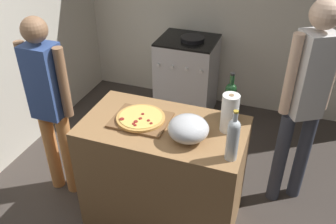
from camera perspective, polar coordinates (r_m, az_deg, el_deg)
name	(u,v)px	position (r m, az deg, el deg)	size (l,w,h in m)	color
ground_plane	(189,168)	(3.53, 3.35, -8.94)	(3.96, 3.28, 0.02)	#3F3833
kitchen_wall_left	(13,17)	(3.66, -23.56, 13.71)	(0.10, 3.28, 2.60)	silver
counter	(164,173)	(2.79, -0.70, -9.73)	(1.17, 0.65, 0.90)	#9E7247
cutting_board	(141,120)	(2.55, -4.37, -1.29)	(0.40, 0.32, 0.02)	brown
pizza	(141,118)	(2.54, -4.39, -0.91)	(0.35, 0.35, 0.03)	tan
mixing_bowl	(188,129)	(2.33, 3.26, -2.68)	(0.27, 0.27, 0.17)	#B2B2B7
paper_towel_roll	(230,113)	(2.42, 9.81, -0.18)	(0.12, 0.12, 0.28)	white
wine_bottle_green	(230,99)	(2.54, 9.87, 2.03)	(0.08, 0.08, 0.36)	#143819
wine_bottle_amber	(233,138)	(2.16, 10.32, -4.07)	(0.08, 0.08, 0.35)	silver
stove	(187,76)	(4.14, 3.01, 5.71)	(0.63, 0.58, 0.95)	#B7B7BC
person_in_stripes	(49,101)	(2.92, -18.47, 1.73)	(0.41, 0.20, 1.58)	#D88C4C
person_in_red	(306,97)	(2.82, 21.13, 2.28)	(0.34, 0.29, 1.73)	#383D4C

